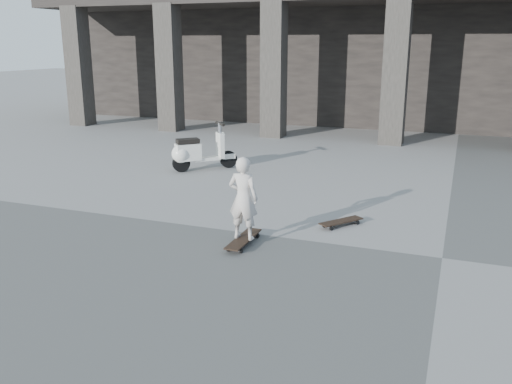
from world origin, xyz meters
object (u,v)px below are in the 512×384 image
(longboard, at_px, (244,239))
(child, at_px, (243,198))
(skateboard_spare, at_px, (341,222))
(scooter, at_px, (194,152))

(longboard, distance_m, child, 0.61)
(longboard, xyz_separation_m, child, (0.00, 0.00, 0.61))
(skateboard_spare, xyz_separation_m, child, (-1.13, -1.30, 0.62))
(longboard, relative_size, scooter, 0.78)
(skateboard_spare, xyz_separation_m, scooter, (-3.94, 2.62, 0.35))
(longboard, relative_size, skateboard_spare, 1.28)
(scooter, bearing_deg, child, -97.73)
(longboard, xyz_separation_m, skateboard_spare, (1.13, 1.30, -0.00))
(longboard, distance_m, scooter, 4.83)
(skateboard_spare, distance_m, scooter, 4.74)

